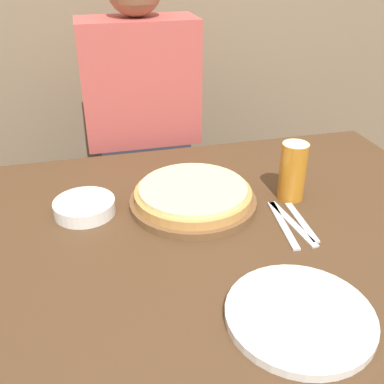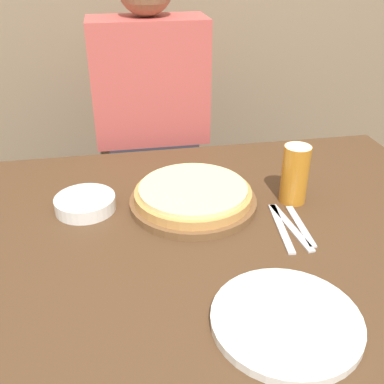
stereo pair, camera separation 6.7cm
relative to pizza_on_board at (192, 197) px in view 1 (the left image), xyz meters
name	(u,v)px [view 1 (the left image)]	position (x,y,z in m)	size (l,w,h in m)	color
dining_table	(204,343)	(0.00, -0.13, -0.41)	(1.42, 1.02, 0.76)	#4C331E
pizza_on_board	(192,197)	(0.00, 0.00, 0.00)	(0.34, 0.34, 0.06)	brown
beer_glass	(293,169)	(0.27, -0.02, 0.06)	(0.07, 0.07, 0.16)	#B7701E
dinner_plate	(300,316)	(0.09, -0.45, -0.02)	(0.28, 0.28, 0.02)	silver
side_bowl	(85,207)	(-0.28, 0.03, -0.01)	(0.16, 0.16, 0.04)	silver
fork	(283,224)	(0.19, -0.15, -0.02)	(0.04, 0.21, 0.00)	silver
dinner_knife	(292,223)	(0.22, -0.15, -0.02)	(0.04, 0.21, 0.00)	silver
spoon	(301,222)	(0.24, -0.15, -0.02)	(0.03, 0.18, 0.00)	silver
diner_person	(144,159)	(-0.05, 0.54, -0.13)	(0.40, 0.20, 1.34)	#33333D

